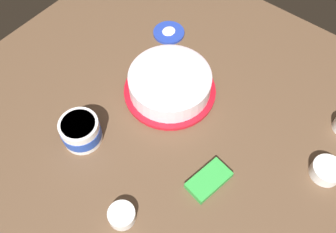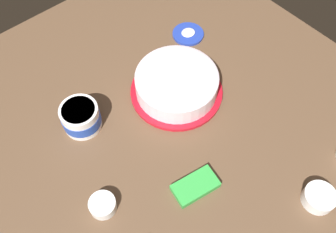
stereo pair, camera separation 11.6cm
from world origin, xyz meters
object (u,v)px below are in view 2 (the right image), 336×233
sprinkle_bowl_blue (103,205)px  candy_box_lower (195,186)px  frosting_tub (81,117)px  frosting_tub_lid (188,34)px  sprinkle_bowl_orange (319,198)px  frosted_cake (177,84)px

sprinkle_bowl_blue → candy_box_lower: bearing=-28.2°
frosting_tub → frosting_tub_lid: frosting_tub is taller
sprinkle_bowl_orange → candy_box_lower: sprinkle_bowl_orange is taller
sprinkle_bowl_blue → frosted_cake: bearing=21.6°
frosted_cake → candy_box_lower: frosted_cake is taller
frosted_cake → sprinkle_bowl_blue: size_ratio=4.10×
frosting_tub_lid → sprinkle_bowl_orange: 0.75m
sprinkle_bowl_orange → sprinkle_bowl_blue: bearing=141.2°
frosting_tub → sprinkle_bowl_blue: size_ratio=1.60×
sprinkle_bowl_orange → candy_box_lower: 0.35m
frosting_tub → sprinkle_bowl_blue: frosting_tub is taller
frosting_tub → sprinkle_bowl_blue: (-0.11, -0.27, -0.03)m
frosted_cake → sprinkle_bowl_blue: 0.46m
frosting_tub → frosting_tub_lid: 0.54m
frosting_tub → frosting_tub_lid: (0.53, 0.08, -0.04)m
frosting_tub_lid → sprinkle_bowl_orange: (-0.17, -0.73, 0.02)m
sprinkle_bowl_orange → candy_box_lower: bearing=133.0°
candy_box_lower → sprinkle_bowl_orange: bearing=-36.9°
frosting_tub → candy_box_lower: (0.13, -0.40, -0.03)m
frosted_cake → sprinkle_bowl_orange: frosted_cake is taller
frosted_cake → candy_box_lower: (-0.19, -0.30, -0.04)m
frosting_tub → frosted_cake: bearing=-17.6°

